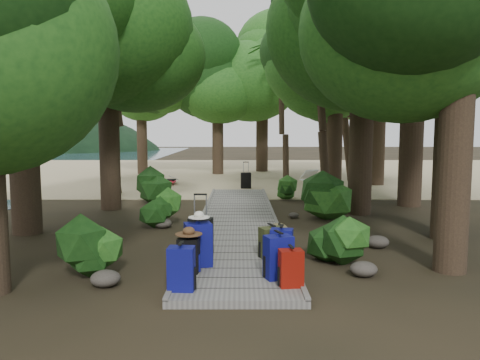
{
  "coord_description": "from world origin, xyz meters",
  "views": [
    {
      "loc": [
        0.04,
        -11.07,
        2.39
      ],
      "look_at": [
        0.05,
        2.16,
        1.0
      ],
      "focal_mm": 35.0,
      "sensor_mm": 36.0,
      "label": 1
    }
  ],
  "objects_px": {
    "backpack_right_b": "(278,255)",
    "backpack_right_d": "(272,241)",
    "backpack_left_d": "(196,236)",
    "backpack_left_b": "(188,253)",
    "duffel_right_khaki": "(280,238)",
    "backpack_left_c": "(198,242)",
    "backpack_left_a": "(181,266)",
    "backpack_right_a": "(291,266)",
    "suitcase_on_boardwalk": "(201,236)",
    "sun_lounger": "(312,178)",
    "lone_suitcase_on_sand": "(246,180)",
    "kayak": "(172,181)",
    "backpack_right_c": "(282,244)"
  },
  "relations": [
    {
      "from": "backpack_right_b",
      "to": "duffel_right_khaki",
      "type": "bearing_deg",
      "value": 65.15
    },
    {
      "from": "kayak",
      "to": "duffel_right_khaki",
      "type": "bearing_deg",
      "value": -68.03
    },
    {
      "from": "backpack_left_a",
      "to": "backpack_right_a",
      "type": "xyz_separation_m",
      "value": [
        1.58,
        0.16,
        -0.05
      ]
    },
    {
      "from": "backpack_left_d",
      "to": "duffel_right_khaki",
      "type": "relative_size",
      "value": 0.72
    },
    {
      "from": "backpack_right_a",
      "to": "kayak",
      "type": "relative_size",
      "value": 0.2
    },
    {
      "from": "backpack_right_d",
      "to": "kayak",
      "type": "xyz_separation_m",
      "value": [
        -3.61,
        12.49,
        -0.25
      ]
    },
    {
      "from": "duffel_right_khaki",
      "to": "kayak",
      "type": "height_order",
      "value": "duffel_right_khaki"
    },
    {
      "from": "backpack_left_c",
      "to": "backpack_left_d",
      "type": "relative_size",
      "value": 1.68
    },
    {
      "from": "backpack_left_c",
      "to": "backpack_left_a",
      "type": "bearing_deg",
      "value": -111.6
    },
    {
      "from": "backpack_left_a",
      "to": "backpack_right_b",
      "type": "distance_m",
      "value": 1.53
    },
    {
      "from": "backpack_left_c",
      "to": "backpack_right_b",
      "type": "distance_m",
      "value": 1.46
    },
    {
      "from": "backpack_right_b",
      "to": "backpack_right_d",
      "type": "distance_m",
      "value": 1.17
    },
    {
      "from": "duffel_right_khaki",
      "to": "sun_lounger",
      "type": "relative_size",
      "value": 0.35
    },
    {
      "from": "suitcase_on_boardwalk",
      "to": "lone_suitcase_on_sand",
      "type": "distance_m",
      "value": 10.87
    },
    {
      "from": "backpack_right_a",
      "to": "backpack_right_c",
      "type": "height_order",
      "value": "backpack_right_c"
    },
    {
      "from": "backpack_left_b",
      "to": "duffel_right_khaki",
      "type": "bearing_deg",
      "value": 49.49
    },
    {
      "from": "backpack_right_d",
      "to": "duffel_right_khaki",
      "type": "relative_size",
      "value": 0.91
    },
    {
      "from": "backpack_left_a",
      "to": "backpack_right_c",
      "type": "distance_m",
      "value": 2.12
    },
    {
      "from": "sun_lounger",
      "to": "backpack_right_b",
      "type": "bearing_deg",
      "value": -119.81
    },
    {
      "from": "suitcase_on_boardwalk",
      "to": "sun_lounger",
      "type": "height_order",
      "value": "suitcase_on_boardwalk"
    },
    {
      "from": "duffel_right_khaki",
      "to": "backpack_left_a",
      "type": "bearing_deg",
      "value": -124.82
    },
    {
      "from": "duffel_right_khaki",
      "to": "suitcase_on_boardwalk",
      "type": "height_order",
      "value": "suitcase_on_boardwalk"
    },
    {
      "from": "lone_suitcase_on_sand",
      "to": "kayak",
      "type": "bearing_deg",
      "value": 151.13
    },
    {
      "from": "backpack_left_a",
      "to": "backpack_left_b",
      "type": "bearing_deg",
      "value": 92.82
    },
    {
      "from": "backpack_right_c",
      "to": "kayak",
      "type": "relative_size",
      "value": 0.21
    },
    {
      "from": "backpack_left_d",
      "to": "kayak",
      "type": "bearing_deg",
      "value": 96.84
    },
    {
      "from": "backpack_left_d",
      "to": "duffel_right_khaki",
      "type": "bearing_deg",
      "value": -5.49
    },
    {
      "from": "backpack_left_a",
      "to": "duffel_right_khaki",
      "type": "bearing_deg",
      "value": 58.9
    },
    {
      "from": "backpack_right_c",
      "to": "duffel_right_khaki",
      "type": "height_order",
      "value": "backpack_right_c"
    },
    {
      "from": "backpack_left_d",
      "to": "backpack_left_b",
      "type": "bearing_deg",
      "value": -93.16
    },
    {
      "from": "backpack_left_b",
      "to": "duffel_right_khaki",
      "type": "height_order",
      "value": "backpack_left_b"
    },
    {
      "from": "backpack_left_a",
      "to": "backpack_left_b",
      "type": "xyz_separation_m",
      "value": [
        0.01,
        0.84,
        -0.04
      ]
    },
    {
      "from": "duffel_right_khaki",
      "to": "backpack_right_b",
      "type": "bearing_deg",
      "value": -95.8
    },
    {
      "from": "backpack_left_b",
      "to": "backpack_left_c",
      "type": "bearing_deg",
      "value": 78.08
    },
    {
      "from": "backpack_right_a",
      "to": "suitcase_on_boardwalk",
      "type": "xyz_separation_m",
      "value": [
        -1.47,
        1.79,
        0.04
      ]
    },
    {
      "from": "backpack_left_b",
      "to": "backpack_left_d",
      "type": "bearing_deg",
      "value": 97.12
    },
    {
      "from": "backpack_right_d",
      "to": "backpack_left_d",
      "type": "bearing_deg",
      "value": 134.21
    },
    {
      "from": "backpack_left_c",
      "to": "backpack_right_b",
      "type": "height_order",
      "value": "backpack_left_c"
    },
    {
      "from": "backpack_right_a",
      "to": "lone_suitcase_on_sand",
      "type": "bearing_deg",
      "value": 84.47
    },
    {
      "from": "backpack_left_c",
      "to": "duffel_right_khaki",
      "type": "height_order",
      "value": "backpack_left_c"
    },
    {
      "from": "lone_suitcase_on_sand",
      "to": "kayak",
      "type": "relative_size",
      "value": 0.21
    },
    {
      "from": "duffel_right_khaki",
      "to": "lone_suitcase_on_sand",
      "type": "height_order",
      "value": "lone_suitcase_on_sand"
    },
    {
      "from": "backpack_left_c",
      "to": "kayak",
      "type": "relative_size",
      "value": 0.26
    },
    {
      "from": "suitcase_on_boardwalk",
      "to": "kayak",
      "type": "xyz_separation_m",
      "value": [
        -2.32,
        12.25,
        -0.29
      ]
    },
    {
      "from": "backpack_left_a",
      "to": "backpack_left_c",
      "type": "distance_m",
      "value": 1.22
    },
    {
      "from": "lone_suitcase_on_sand",
      "to": "backpack_right_c",
      "type": "bearing_deg",
      "value": -93.17
    },
    {
      "from": "duffel_right_khaki",
      "to": "kayak",
      "type": "xyz_separation_m",
      "value": [
        -3.81,
        11.88,
        -0.17
      ]
    },
    {
      "from": "backpack_left_b",
      "to": "backpack_right_a",
      "type": "xyz_separation_m",
      "value": [
        1.57,
        -0.68,
        -0.01
      ]
    },
    {
      "from": "backpack_right_c",
      "to": "lone_suitcase_on_sand",
      "type": "distance_m",
      "value": 11.35
    },
    {
      "from": "backpack_left_a",
      "to": "backpack_right_d",
      "type": "xyz_separation_m",
      "value": [
        1.41,
        1.71,
        -0.04
      ]
    }
  ]
}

